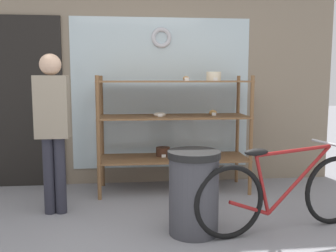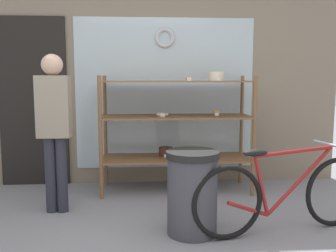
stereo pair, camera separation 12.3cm
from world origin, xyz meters
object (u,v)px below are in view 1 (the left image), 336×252
(bicycle, at_px, (284,193))
(trash_bin, at_px, (194,189))
(display_case, at_px, (175,121))
(pedestrian, at_px, (53,122))

(bicycle, height_order, trash_bin, bicycle)
(display_case, bearing_deg, bicycle, -58.46)
(pedestrian, xyz_separation_m, trash_bin, (1.30, -0.63, -0.53))
(display_case, height_order, bicycle, display_case)
(display_case, bearing_deg, pedestrian, -153.07)
(bicycle, bearing_deg, display_case, 109.23)
(display_case, relative_size, pedestrian, 1.12)
(display_case, bearing_deg, trash_bin, -89.48)
(display_case, relative_size, trash_bin, 2.42)
(pedestrian, relative_size, trash_bin, 2.16)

